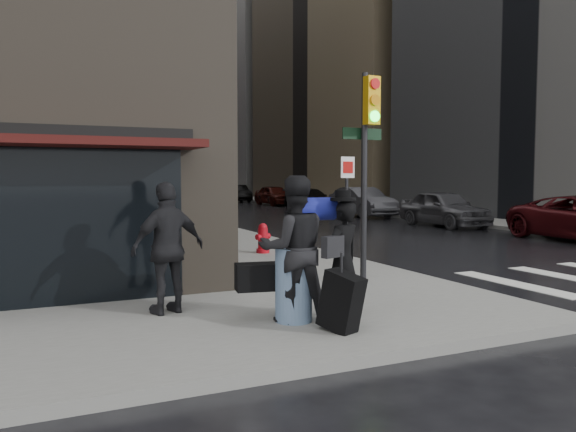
% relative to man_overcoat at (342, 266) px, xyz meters
% --- Properties ---
extents(ground, '(140.00, 140.00, 0.00)m').
position_rel_man_overcoat_xyz_m(ground, '(1.42, 0.62, -0.92)').
color(ground, black).
rests_on(ground, ground).
extents(sidewalk_left, '(4.00, 50.00, 0.15)m').
position_rel_man_overcoat_xyz_m(sidewalk_left, '(1.42, 27.62, -0.84)').
color(sidewalk_left, slate).
rests_on(sidewalk_left, ground).
extents(sidewalk_right, '(3.00, 50.00, 0.15)m').
position_rel_man_overcoat_xyz_m(sidewalk_right, '(14.92, 27.62, -0.84)').
color(sidewalk_right, slate).
rests_on(sidewalk_right, ground).
extents(bldg_right_far, '(22.00, 20.00, 25.00)m').
position_rel_man_overcoat_xyz_m(bldg_right_far, '(27.42, 58.62, 11.58)').
color(bldg_right_far, gray).
rests_on(bldg_right_far, ground).
extents(bldg_distant, '(40.00, 12.00, 32.00)m').
position_rel_man_overcoat_xyz_m(bldg_distant, '(7.42, 78.62, 15.08)').
color(bldg_distant, gray).
rests_on(bldg_distant, ground).
extents(man_overcoat, '(0.93, 1.19, 1.84)m').
position_rel_man_overcoat_xyz_m(man_overcoat, '(0.00, 0.00, 0.00)').
color(man_overcoat, black).
rests_on(man_overcoat, ground).
extents(man_jeans, '(1.41, 0.96, 2.01)m').
position_rel_man_overcoat_xyz_m(man_jeans, '(-0.59, 0.32, 0.24)').
color(man_jeans, black).
rests_on(man_jeans, ground).
extents(man_greycoat, '(1.21, 0.74, 1.92)m').
position_rel_man_overcoat_xyz_m(man_greycoat, '(-2.06, 1.47, 0.19)').
color(man_greycoat, black).
rests_on(man_greycoat, ground).
extents(traffic_light, '(0.98, 0.47, 3.94)m').
position_rel_man_overcoat_xyz_m(traffic_light, '(1.89, 2.43, 1.77)').
color(traffic_light, black).
rests_on(traffic_light, ground).
extents(fire_hydrant, '(0.45, 0.34, 0.78)m').
position_rel_man_overcoat_xyz_m(fire_hydrant, '(1.62, 6.97, -0.42)').
color(fire_hydrant, '#B30B16').
rests_on(fire_hydrant, ground).
extents(parked_car_1, '(2.00, 4.69, 1.58)m').
position_rel_man_overcoat_xyz_m(parked_car_1, '(12.30, 12.62, -0.13)').
color(parked_car_1, '#525257').
rests_on(parked_car_1, ground).
extents(parked_car_2, '(1.83, 4.86, 1.59)m').
position_rel_man_overcoat_xyz_m(parked_car_2, '(12.27, 19.18, -0.13)').
color(parked_car_2, '#424347').
rests_on(parked_car_2, ground).
extents(parked_car_3, '(2.16, 4.86, 1.39)m').
position_rel_man_overcoat_xyz_m(parked_car_3, '(12.41, 25.73, -0.23)').
color(parked_car_3, black).
rests_on(parked_car_3, ground).
extents(parked_car_4, '(1.90, 4.50, 1.52)m').
position_rel_man_overcoat_xyz_m(parked_car_4, '(12.70, 32.29, -0.16)').
color(parked_car_4, '#3A100B').
rests_on(parked_car_4, ground).
extents(parked_car_5, '(1.94, 4.55, 1.46)m').
position_rel_man_overcoat_xyz_m(parked_car_5, '(12.05, 38.85, -0.19)').
color(parked_car_5, black).
rests_on(parked_car_5, ground).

